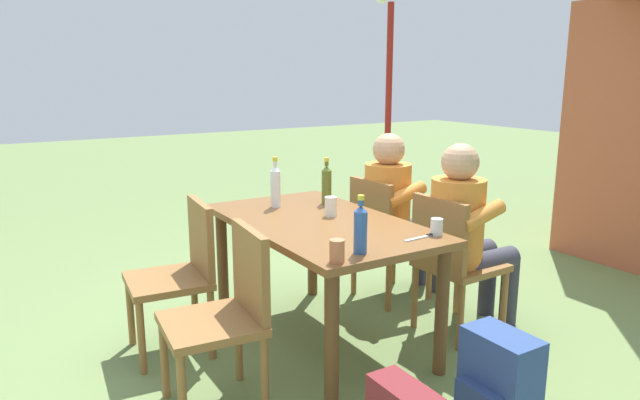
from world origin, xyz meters
name	(u,v)px	position (x,y,z in m)	size (l,w,h in m)	color
ground_plane	(320,340)	(0.00, 0.00, 0.00)	(24.00, 24.00, 0.00)	#6B844C
dining_table	(320,237)	(0.00, 0.00, 0.65)	(1.48, 0.85, 0.75)	brown
chair_far_right	(452,258)	(0.34, 0.72, 0.49)	(0.46, 0.46, 0.87)	olive
chair_far_left	(383,232)	(-0.33, 0.72, 0.49)	(0.46, 0.46, 0.87)	olive
chair_near_left	(182,269)	(-0.33, -0.72, 0.49)	(0.48, 0.48, 0.87)	olive
chair_near_right	(227,309)	(0.34, -0.72, 0.49)	(0.48, 0.48, 0.87)	olive
person_in_white_shirt	(466,229)	(0.33, 0.83, 0.66)	(0.47, 0.62, 1.18)	orange
person_in_plaid_shirt	(396,207)	(-0.33, 0.83, 0.66)	(0.47, 0.62, 1.18)	orange
bottle_olive	(327,184)	(-0.35, 0.27, 0.88)	(0.06, 0.06, 0.30)	#566623
bottle_blue	(360,228)	(0.62, -0.16, 0.87)	(0.06, 0.06, 0.28)	#2D56A3
bottle_clear	(276,186)	(-0.43, -0.06, 0.89)	(0.06, 0.06, 0.32)	white
cup_terracotta	(337,251)	(0.67, -0.33, 0.80)	(0.07, 0.07, 0.10)	#BC6B47
cup_white	(331,207)	(-0.05, 0.11, 0.81)	(0.07, 0.07, 0.12)	white
cup_glass	(437,227)	(0.58, 0.36, 0.79)	(0.06, 0.06, 0.09)	silver
table_knife	(425,236)	(0.58, 0.28, 0.75)	(0.04, 0.24, 0.01)	silver
backpack_by_near_side	(498,386)	(1.18, 0.19, 0.23)	(0.33, 0.26, 0.47)	#2D4784
lamp_post	(390,48)	(-3.02, 2.86, 1.87)	(0.56, 0.20, 2.61)	maroon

